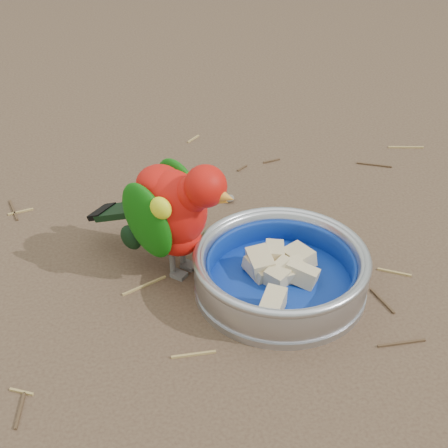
{
  "coord_description": "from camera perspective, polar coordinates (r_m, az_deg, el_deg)",
  "views": [
    {
      "loc": [
        -0.16,
        -0.73,
        0.61
      ],
      "look_at": [
        -0.02,
        0.03,
        0.08
      ],
      "focal_mm": 55.0,
      "sensor_mm": 36.0,
      "label": 1
    }
  ],
  "objects": [
    {
      "name": "bowl_wall",
      "position": [
        0.92,
        4.76,
        -3.67
      ],
      "size": [
        0.23,
        0.23,
        0.04
      ],
      "primitive_type": null,
      "color": "#B2B2BA",
      "rests_on": "food_bowl"
    },
    {
      "name": "fruit_wedges",
      "position": [
        0.93,
        4.74,
        -4.01
      ],
      "size": [
        0.14,
        0.14,
        0.03
      ],
      "primitive_type": null,
      "color": "beige",
      "rests_on": "food_bowl"
    },
    {
      "name": "food_bowl",
      "position": [
        0.94,
        4.68,
        -5.11
      ],
      "size": [
        0.23,
        0.23,
        0.02
      ],
      "primitive_type": "cylinder",
      "color": "#B2B2BA",
      "rests_on": "ground"
    },
    {
      "name": "lory_parrot",
      "position": [
        0.93,
        -4.24,
        0.54
      ],
      "size": [
        0.23,
        0.22,
        0.18
      ],
      "primitive_type": null,
      "rotation": [
        0.0,
        0.0,
        -2.32
      ],
      "color": "red",
      "rests_on": "ground"
    },
    {
      "name": "ground",
      "position": [
        0.96,
        1.29,
        -4.73
      ],
      "size": [
        60.0,
        60.0,
        0.0
      ],
      "primitive_type": "plane",
      "color": "brown"
    },
    {
      "name": "ground_debris",
      "position": [
        1.04,
        2.74,
        -1.17
      ],
      "size": [
        0.9,
        0.8,
        0.01
      ],
      "primitive_type": null,
      "color": "#A6894D",
      "rests_on": "ground"
    }
  ]
}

